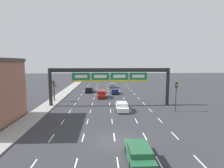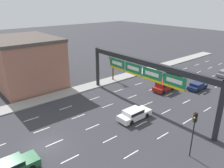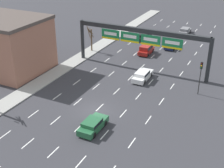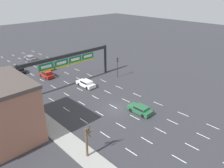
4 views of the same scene
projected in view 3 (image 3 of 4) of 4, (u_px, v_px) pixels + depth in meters
name	position (u px, v px, depth m)	size (l,w,h in m)	color
ground_plane	(96.00, 111.00, 39.04)	(220.00, 220.00, 0.00)	#333338
sidewalk_left	(25.00, 92.00, 43.50)	(2.80, 110.00, 0.15)	#999993
lane_dashes	(137.00, 72.00, 49.90)	(13.32, 67.00, 0.01)	white
sign_gantry	(141.00, 37.00, 48.45)	(21.99, 0.70, 6.87)	#232628
building_near	(3.00, 44.00, 49.36)	(13.37, 10.28, 8.46)	#9E6651
car_black	(143.00, 36.00, 64.38)	(1.87, 4.78, 1.32)	black
car_green	(93.00, 125.00, 35.03)	(1.87, 4.31, 1.36)	#235B38
car_white	(142.00, 75.00, 46.97)	(1.86, 4.69, 1.40)	silver
car_grey	(185.00, 31.00, 68.10)	(1.82, 4.34, 1.30)	slate
suv_red	(146.00, 49.00, 56.81)	(1.82, 4.15, 1.67)	maroon
car_navy	(171.00, 45.00, 59.55)	(1.81, 3.93, 1.23)	#19234C
traffic_light_near_gantry	(201.00, 72.00, 41.61)	(0.30, 0.35, 4.75)	black
tree_bare_closest	(91.00, 38.00, 57.28)	(1.53, 1.03, 4.61)	brown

